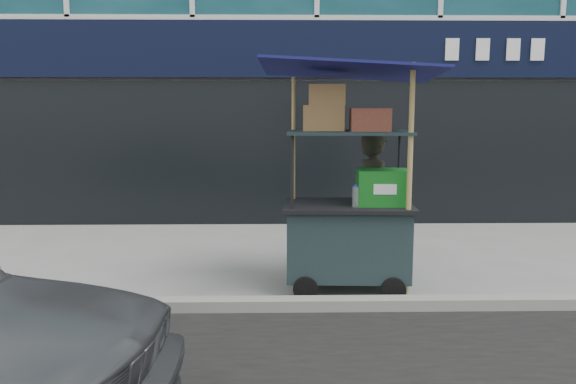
{
  "coord_description": "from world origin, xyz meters",
  "views": [
    {
      "loc": [
        -0.64,
        -5.48,
        1.99
      ],
      "look_at": [
        -0.52,
        1.2,
        0.96
      ],
      "focal_mm": 35.0,
      "sensor_mm": 36.0,
      "label": 1
    }
  ],
  "objects": [
    {
      "name": "ground",
      "position": [
        0.0,
        0.0,
        0.0
      ],
      "size": [
        80.0,
        80.0,
        0.0
      ],
      "primitive_type": "plane",
      "color": "slate",
      "rests_on": "ground"
    },
    {
      "name": "curb",
      "position": [
        0.0,
        -0.2,
        0.06
      ],
      "size": [
        80.0,
        0.18,
        0.12
      ],
      "primitive_type": "cube",
      "color": "gray",
      "rests_on": "ground"
    },
    {
      "name": "vendor_cart",
      "position": [
        0.13,
        0.42,
        0.86
      ],
      "size": [
        1.88,
        1.37,
        2.46
      ],
      "rotation": [
        0.0,
        0.0,
        -0.05
      ],
      "color": "#18282A",
      "rests_on": "ground"
    },
    {
      "name": "vendor_man",
      "position": [
        0.49,
        0.99,
        0.86
      ],
      "size": [
        0.57,
        0.72,
        1.72
      ],
      "primitive_type": "imported",
      "rotation": [
        0.0,
        0.0,
        1.84
      ],
      "color": "black",
      "rests_on": "ground"
    }
  ]
}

